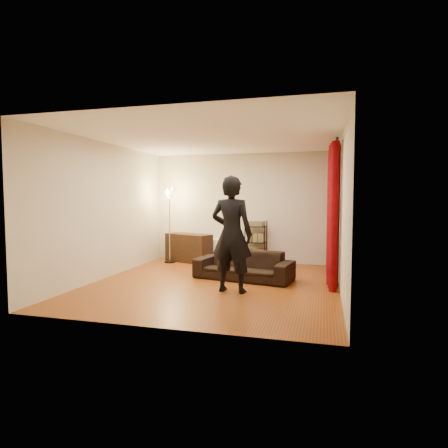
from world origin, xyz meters
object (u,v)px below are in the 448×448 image
(media_cabinet, at_px, (189,248))
(wire_shelf, at_px, (256,242))
(person, at_px, (232,234))
(floor_lamp, at_px, (170,225))
(storage_boxes, at_px, (217,250))
(sofa, at_px, (244,265))

(media_cabinet, distance_m, wire_shelf, 1.69)
(person, distance_m, floor_lamp, 3.27)
(person, height_order, floor_lamp, person)
(wire_shelf, height_order, floor_lamp, floor_lamp)
(media_cabinet, xyz_separation_m, storage_boxes, (0.69, 0.19, -0.06))
(storage_boxes, height_order, wire_shelf, wire_shelf)
(sofa, bearing_deg, media_cabinet, 147.58)
(media_cabinet, height_order, storage_boxes, media_cabinet)
(sofa, xyz_separation_m, wire_shelf, (-0.07, 1.79, 0.25))
(media_cabinet, relative_size, storage_boxes, 2.09)
(sofa, bearing_deg, storage_boxes, 130.66)
(storage_boxes, xyz_separation_m, wire_shelf, (0.98, -0.03, 0.24))
(wire_shelf, bearing_deg, media_cabinet, 167.09)
(floor_lamp, bearing_deg, storage_boxes, 19.72)
(wire_shelf, distance_m, floor_lamp, 2.17)
(sofa, height_order, floor_lamp, floor_lamp)
(person, xyz_separation_m, floor_lamp, (-2.18, 2.44, -0.05))
(person, xyz_separation_m, media_cabinet, (-1.75, 2.65, -0.64))
(person, height_order, media_cabinet, person)
(storage_boxes, bearing_deg, floor_lamp, -160.28)
(person, relative_size, storage_boxes, 3.43)
(sofa, xyz_separation_m, floor_lamp, (-2.17, 1.42, 0.65))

